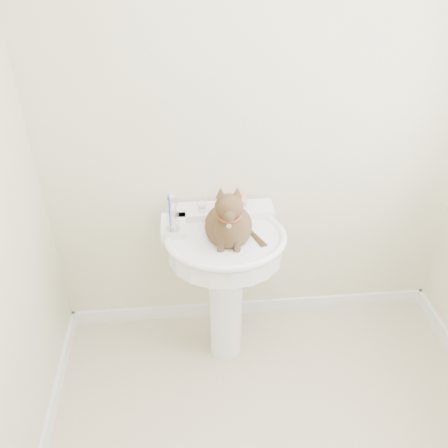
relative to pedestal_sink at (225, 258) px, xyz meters
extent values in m
cube|color=white|center=(0.19, 0.28, -0.62)|extent=(2.20, 0.02, 0.09)
cylinder|color=white|center=(0.00, -0.01, -0.34)|extent=(0.18, 0.18, 0.64)
cylinder|color=white|center=(0.00, -0.01, 0.08)|extent=(0.57, 0.57, 0.12)
ellipsoid|color=white|center=(0.00, -0.01, 0.02)|extent=(0.52, 0.45, 0.20)
torus|color=white|center=(0.00, -0.01, 0.14)|extent=(0.60, 0.60, 0.04)
cube|color=white|center=(0.00, 0.20, 0.15)|extent=(0.53, 0.14, 0.06)
cube|color=white|center=(-0.25, 0.08, 0.15)|extent=(0.12, 0.19, 0.06)
cylinder|color=silver|center=(0.00, 0.15, 0.20)|extent=(0.05, 0.05, 0.05)
cylinder|color=silver|center=(0.00, 0.10, 0.23)|extent=(0.04, 0.04, 0.14)
sphere|color=white|center=(-0.11, 0.17, 0.22)|extent=(0.06, 0.06, 0.06)
sphere|color=white|center=(0.11, 0.17, 0.22)|extent=(0.06, 0.06, 0.06)
cube|color=#FF5B25|center=(0.09, 0.24, 0.20)|extent=(0.09, 0.06, 0.03)
cylinder|color=silver|center=(-0.25, 0.02, 0.18)|extent=(0.07, 0.07, 0.01)
cylinder|color=white|center=(-0.25, 0.02, 0.23)|extent=(0.06, 0.06, 0.09)
cylinder|color=blue|center=(-0.26, 0.02, 0.28)|extent=(0.01, 0.01, 0.17)
cylinder|color=white|center=(-0.25, 0.02, 0.28)|extent=(0.01, 0.01, 0.17)
cylinder|color=pink|center=(-0.24, 0.02, 0.28)|extent=(0.01, 0.01, 0.17)
ellipsoid|color=brown|center=(0.01, -0.01, 0.20)|extent=(0.23, 0.26, 0.21)
ellipsoid|color=brown|center=(0.01, -0.10, 0.27)|extent=(0.15, 0.14, 0.19)
ellipsoid|color=brown|center=(0.01, -0.13, 0.39)|extent=(0.13, 0.11, 0.11)
cone|color=brown|center=(-0.02, -0.11, 0.45)|extent=(0.05, 0.05, 0.05)
cone|color=brown|center=(0.05, -0.11, 0.45)|extent=(0.05, 0.05, 0.05)
cylinder|color=brown|center=(0.13, 0.01, 0.13)|extent=(0.03, 0.03, 0.24)
torus|color=maroon|center=(0.01, -0.12, 0.33)|extent=(0.11, 0.11, 0.01)
camera|label=1|loc=(-0.18, -1.87, 1.47)|focal=38.00mm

